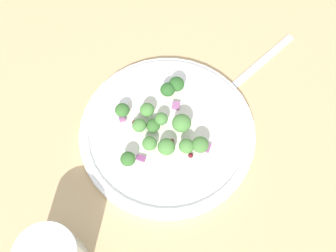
{
  "coord_description": "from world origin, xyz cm",
  "views": [
    {
      "loc": [
        17.89,
        -16.47,
        57.11
      ],
      "look_at": [
        -2.48,
        0.14,
        2.7
      ],
      "focal_mm": 44.1,
      "sensor_mm": 36.0,
      "label": 1
    }
  ],
  "objects_px": {
    "fork": "(250,71)",
    "plate": "(168,131)",
    "broccoli_floret_1": "(165,145)",
    "broccoli_floret_2": "(122,110)",
    "broccoli_floret_0": "(150,144)"
  },
  "relations": [
    {
      "from": "fork",
      "to": "plate",
      "type": "bearing_deg",
      "value": -89.72
    },
    {
      "from": "plate",
      "to": "fork",
      "type": "height_order",
      "value": "plate"
    },
    {
      "from": "broccoli_floret_1",
      "to": "plate",
      "type": "bearing_deg",
      "value": 132.99
    },
    {
      "from": "plate",
      "to": "broccoli_floret_2",
      "type": "distance_m",
      "value": 0.08
    },
    {
      "from": "plate",
      "to": "broccoli_floret_1",
      "type": "xyz_separation_m",
      "value": [
        0.02,
        -0.02,
        0.02
      ]
    },
    {
      "from": "broccoli_floret_0",
      "to": "fork",
      "type": "bearing_deg",
      "value": 91.57
    },
    {
      "from": "broccoli_floret_0",
      "to": "plate",
      "type": "bearing_deg",
      "value": 97.41
    },
    {
      "from": "fork",
      "to": "broccoli_floret_0",
      "type": "bearing_deg",
      "value": -88.43
    },
    {
      "from": "plate",
      "to": "broccoli_floret_2",
      "type": "xyz_separation_m",
      "value": [
        -0.06,
        -0.04,
        0.02
      ]
    },
    {
      "from": "broccoli_floret_0",
      "to": "fork",
      "type": "xyz_separation_m",
      "value": [
        -0.01,
        0.21,
        -0.02
      ]
    },
    {
      "from": "broccoli_floret_2",
      "to": "plate",
      "type": "bearing_deg",
      "value": 29.52
    },
    {
      "from": "broccoli_floret_2",
      "to": "fork",
      "type": "xyz_separation_m",
      "value": [
        0.06,
        0.21,
        -0.02
      ]
    },
    {
      "from": "broccoli_floret_1",
      "to": "fork",
      "type": "bearing_deg",
      "value": 96.47
    },
    {
      "from": "broccoli_floret_1",
      "to": "fork",
      "type": "distance_m",
      "value": 0.2
    },
    {
      "from": "broccoli_floret_1",
      "to": "fork",
      "type": "xyz_separation_m",
      "value": [
        -0.02,
        0.2,
        -0.03
      ]
    }
  ]
}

